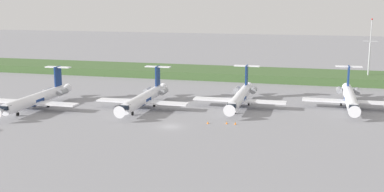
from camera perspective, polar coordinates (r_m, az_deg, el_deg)
The scene contains 10 objects.
ground_plane at distance 128.75m, azimuth 1.31°, elevation -0.30°, with size 500.00×500.00×0.00m, color gray.
grass_berm at distance 164.95m, azimuth 4.32°, elevation 2.72°, with size 320.00×20.00×2.60m, color #426033.
regional_jet_nearest at distance 122.43m, azimuth -18.07°, elevation -0.27°, with size 22.81×31.00×9.00m.
regional_jet_second at distance 117.71m, azimuth -5.72°, elevation -0.21°, with size 22.81×31.00×9.00m.
regional_jet_third at distance 119.25m, azimuth 5.80°, elevation -0.06°, with size 22.81×31.00×9.00m.
regional_jet_fourth at distance 123.78m, azimuth 18.36°, elevation -0.17°, with size 22.81×31.00×9.00m.
antenna_mast at distance 161.49m, azimuth 20.43°, elevation 4.45°, with size 4.40×0.50×20.52m.
safety_cone_front_marker at distance 102.71m, azimuth 1.91°, elevation -3.18°, with size 0.44×0.44×0.55m, color orange.
safety_cone_mid_marker at distance 102.73m, azimuth 4.17°, elevation -3.20°, with size 0.44×0.44×0.55m, color orange.
safety_cone_rear_marker at distance 102.39m, azimuth 5.21°, elevation -3.27°, with size 0.44×0.44×0.55m, color orange.
Camera 1 is at (28.70, -92.75, 26.13)m, focal length 44.62 mm.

